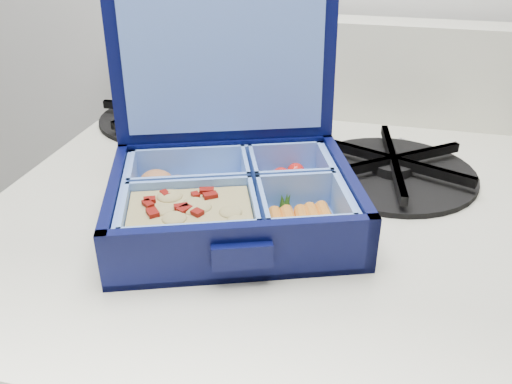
% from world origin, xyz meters
% --- Properties ---
extents(bento_box, '(0.28, 0.25, 0.06)m').
position_xyz_m(bento_box, '(-0.28, 1.62, 0.91)').
color(bento_box, '#060938').
rests_on(bento_box, stove).
extents(burner_grate, '(0.25, 0.25, 0.03)m').
position_xyz_m(burner_grate, '(-0.13, 1.76, 0.90)').
color(burner_grate, black).
rests_on(burner_grate, stove).
extents(burner_grate_rear, '(0.20, 0.20, 0.02)m').
position_xyz_m(burner_grate_rear, '(-0.45, 1.86, 0.89)').
color(burner_grate_rear, black).
rests_on(burner_grate_rear, stove).
extents(fork, '(0.13, 0.16, 0.01)m').
position_xyz_m(fork, '(-0.17, 1.77, 0.89)').
color(fork, '#9B98AC').
rests_on(fork, stove).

